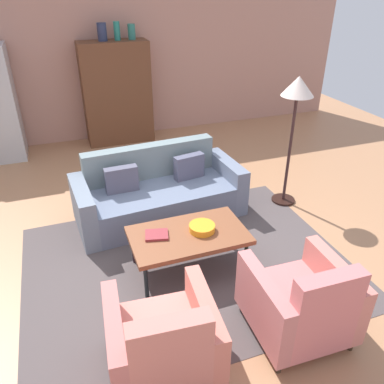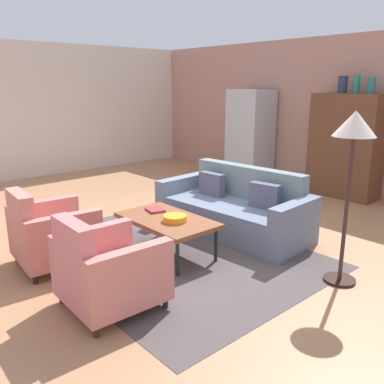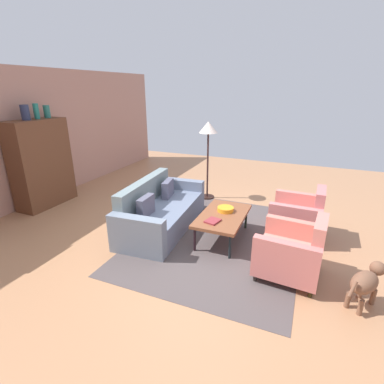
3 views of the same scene
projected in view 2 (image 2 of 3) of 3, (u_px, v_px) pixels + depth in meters
ground_plane at (184, 238)px, 5.36m from camera, size 11.95×11.95×0.00m
wall_back at (344, 115)px, 7.45m from camera, size 9.96×0.12×2.80m
wall_left at (30, 111)px, 8.60m from camera, size 0.12×7.66×2.80m
area_rug at (171, 252)px, 4.91m from camera, size 3.40×2.60×0.01m
couch at (236, 211)px, 5.57m from camera, size 2.16×1.04×0.86m
coffee_table at (167, 221)px, 4.77m from camera, size 1.20×0.70×0.44m
armchair_left at (49, 236)px, 4.48m from camera, size 0.86×0.86×0.88m
armchair_right at (105, 273)px, 3.61m from camera, size 0.82×0.82×0.88m
fruit_bowl at (175, 218)px, 4.65m from camera, size 0.27×0.27×0.07m
book_stack at (155, 210)px, 5.03m from camera, size 0.27×0.24×0.03m
cabinet at (345, 146)px, 7.17m from camera, size 1.20×0.51×1.80m
vase_tall at (343, 84)px, 7.01m from camera, size 0.16×0.16×0.29m
vase_round at (357, 84)px, 6.83m from camera, size 0.10×0.10×0.30m
vase_small at (371, 86)px, 6.65m from camera, size 0.13×0.13×0.25m
refrigerator at (250, 134)px, 8.60m from camera, size 0.80×0.73×1.85m
floor_lamp at (353, 140)px, 3.83m from camera, size 0.40×0.40×1.72m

